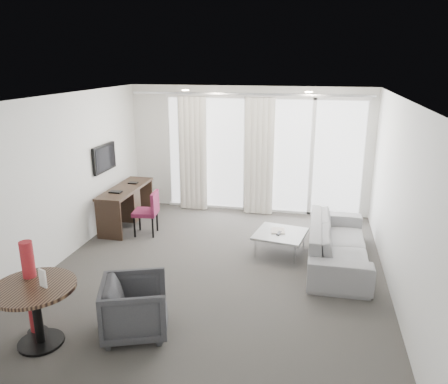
% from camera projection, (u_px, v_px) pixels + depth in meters
% --- Properties ---
extents(floor, '(5.00, 6.00, 0.00)m').
position_uv_depth(floor, '(216.00, 272.00, 6.62)').
color(floor, '#403D39').
rests_on(floor, ground).
extents(ceiling, '(5.00, 6.00, 0.00)m').
position_uv_depth(ceiling, '(215.00, 98.00, 5.87)').
color(ceiling, white).
rests_on(ceiling, ground).
extents(wall_left, '(0.00, 6.00, 2.60)m').
position_uv_depth(wall_left, '(58.00, 181.00, 6.75)').
color(wall_left, silver).
rests_on(wall_left, ground).
extents(wall_right, '(0.00, 6.00, 2.60)m').
position_uv_depth(wall_right, '(400.00, 202.00, 5.74)').
color(wall_right, silver).
rests_on(wall_right, ground).
extents(wall_front, '(5.00, 0.00, 2.60)m').
position_uv_depth(wall_front, '(128.00, 297.00, 3.44)').
color(wall_front, silver).
rests_on(wall_front, ground).
extents(window_panel, '(4.00, 0.02, 2.38)m').
position_uv_depth(window_panel, '(263.00, 156.00, 9.00)').
color(window_panel, white).
rests_on(window_panel, ground).
extents(window_frame, '(4.10, 0.06, 2.44)m').
position_uv_depth(window_frame, '(262.00, 156.00, 8.99)').
color(window_frame, white).
rests_on(window_frame, ground).
extents(curtain_left, '(0.60, 0.20, 2.38)m').
position_uv_depth(curtain_left, '(193.00, 154.00, 9.14)').
color(curtain_left, beige).
rests_on(curtain_left, ground).
extents(curtain_right, '(0.60, 0.20, 2.38)m').
position_uv_depth(curtain_right, '(259.00, 157.00, 8.86)').
color(curtain_right, beige).
rests_on(curtain_right, ground).
extents(curtain_track, '(4.80, 0.04, 0.04)m').
position_uv_depth(curtain_track, '(248.00, 94.00, 8.55)').
color(curtain_track, '#B2B2B7').
rests_on(curtain_track, ceiling).
extents(downlight_a, '(0.12, 0.12, 0.02)m').
position_uv_depth(downlight_a, '(185.00, 90.00, 7.55)').
color(downlight_a, '#FFE0B2').
rests_on(downlight_a, ceiling).
extents(downlight_b, '(0.12, 0.12, 0.02)m').
position_uv_depth(downlight_b, '(309.00, 92.00, 7.12)').
color(downlight_b, '#FFE0B2').
rests_on(downlight_b, ceiling).
extents(desk, '(0.50, 1.61, 0.75)m').
position_uv_depth(desk, '(127.00, 206.00, 8.44)').
color(desk, black).
rests_on(desk, floor).
extents(tv, '(0.05, 0.80, 0.50)m').
position_uv_depth(tv, '(104.00, 158.00, 8.08)').
color(tv, black).
rests_on(tv, wall_left).
extents(desk_chair, '(0.49, 0.47, 0.82)m').
position_uv_depth(desk_chair, '(145.00, 213.00, 7.98)').
color(desk_chair, maroon).
rests_on(desk_chair, floor).
extents(round_table, '(0.93, 0.93, 0.73)m').
position_uv_depth(round_table, '(37.00, 315.00, 4.86)').
color(round_table, '#352519').
rests_on(round_table, floor).
extents(menu_card, '(0.11, 0.06, 0.21)m').
position_uv_depth(menu_card, '(44.00, 288.00, 4.74)').
color(menu_card, white).
rests_on(menu_card, round_table).
extents(red_lamp, '(0.29, 0.29, 1.16)m').
position_uv_depth(red_lamp, '(32.00, 288.00, 5.01)').
color(red_lamp, maroon).
rests_on(red_lamp, floor).
extents(tub_armchair, '(0.95, 0.94, 0.68)m').
position_uv_depth(tub_armchair, '(135.00, 307.00, 5.06)').
color(tub_armchair, '#2F3033').
rests_on(tub_armchair, floor).
extents(coffee_table, '(0.92, 0.92, 0.36)m').
position_uv_depth(coffee_table, '(280.00, 243.00, 7.25)').
color(coffee_table, gray).
rests_on(coffee_table, floor).
extents(remote, '(0.07, 0.15, 0.02)m').
position_uv_depth(remote, '(279.00, 234.00, 7.16)').
color(remote, black).
rests_on(remote, coffee_table).
extents(magazine, '(0.24, 0.28, 0.01)m').
position_uv_depth(magazine, '(278.00, 231.00, 7.27)').
color(magazine, gray).
rests_on(magazine, coffee_table).
extents(sofa, '(0.89, 2.28, 0.67)m').
position_uv_depth(sofa, '(338.00, 243.00, 6.87)').
color(sofa, gray).
rests_on(sofa, floor).
extents(terrace_slab, '(5.60, 3.00, 0.12)m').
position_uv_depth(terrace_slab, '(269.00, 193.00, 10.79)').
color(terrace_slab, '#4D4D50').
rests_on(terrace_slab, ground).
extents(rattan_chair_a, '(0.56, 0.56, 0.74)m').
position_uv_depth(rattan_chair_a, '(301.00, 185.00, 9.87)').
color(rattan_chair_a, brown).
rests_on(rattan_chair_a, terrace_slab).
extents(rattan_chair_b, '(0.62, 0.62, 0.81)m').
position_uv_depth(rattan_chair_b, '(327.00, 178.00, 10.33)').
color(rattan_chair_b, brown).
rests_on(rattan_chair_b, terrace_slab).
extents(rattan_table, '(0.70, 0.70, 0.52)m').
position_uv_depth(rattan_table, '(322.00, 194.00, 9.64)').
color(rattan_table, brown).
rests_on(rattan_table, terrace_slab).
extents(balustrade, '(5.50, 0.06, 1.05)m').
position_uv_depth(balustrade, '(276.00, 158.00, 11.98)').
color(balustrade, '#B2B2B7').
rests_on(balustrade, terrace_slab).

